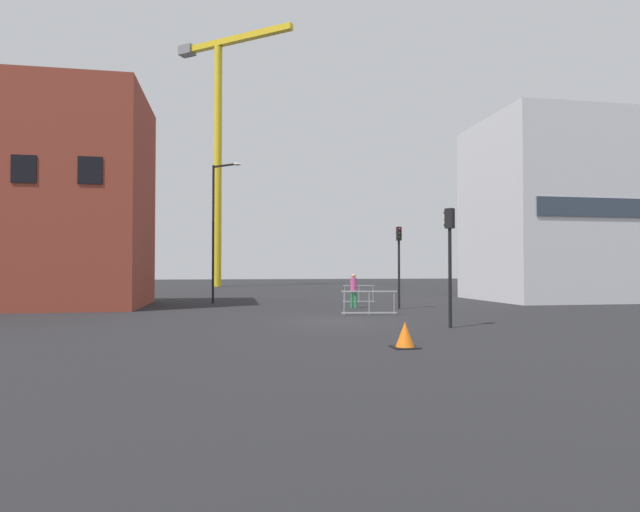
% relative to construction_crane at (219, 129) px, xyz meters
% --- Properties ---
extents(ground, '(160.00, 160.00, 0.00)m').
position_rel_construction_crane_xyz_m(ground, '(5.22, -40.37, -17.95)').
color(ground, black).
extents(brick_building, '(9.66, 7.79, 11.53)m').
position_rel_construction_crane_xyz_m(brick_building, '(-8.27, -30.28, -12.19)').
color(brick_building, brown).
rests_on(brick_building, ground).
extents(office_block, '(10.18, 8.62, 11.70)m').
position_rel_construction_crane_xyz_m(office_block, '(22.42, -29.28, -12.10)').
color(office_block, silver).
rests_on(office_block, ground).
extents(construction_crane, '(12.78, 9.68, 28.47)m').
position_rel_construction_crane_xyz_m(construction_crane, '(0.00, 0.00, 0.00)').
color(construction_crane, yellow).
rests_on(construction_crane, ground).
extents(streetlamp_tall, '(1.67, 1.39, 8.23)m').
position_rel_construction_crane_xyz_m(streetlamp_tall, '(0.37, -28.77, -13.12)').
color(streetlamp_tall, black).
rests_on(streetlamp_tall, ground).
extents(traffic_light_verge, '(0.27, 0.38, 4.21)m').
position_rel_construction_crane_xyz_m(traffic_light_verge, '(9.72, -34.58, -15.14)').
color(traffic_light_verge, black).
rests_on(traffic_light_verge, ground).
extents(traffic_light_island, '(0.36, 0.38, 4.17)m').
position_rel_construction_crane_xyz_m(traffic_light_island, '(8.72, -43.05, -15.16)').
color(traffic_light_island, black).
rests_on(traffic_light_island, ground).
extents(pedestrian_walking, '(0.34, 0.34, 1.80)m').
position_rel_construction_crane_xyz_m(pedestrian_walking, '(7.55, -33.64, -16.90)').
color(pedestrian_walking, '#2D844C').
rests_on(pedestrian_walking, ground).
extents(safety_barrier_right_run, '(2.47, 0.40, 1.08)m').
position_rel_construction_crane_xyz_m(safety_barrier_right_run, '(7.26, -37.75, -17.39)').
color(safety_barrier_right_run, '#9EA0A5').
rests_on(safety_barrier_right_run, ground).
extents(safety_barrier_front, '(1.91, 0.18, 1.08)m').
position_rel_construction_crane_xyz_m(safety_barrier_front, '(8.76, -30.01, -17.39)').
color(safety_barrier_front, '#9EA0A5').
rests_on(safety_barrier_front, ground).
extents(traffic_cone_on_verge, '(0.67, 0.67, 0.68)m').
position_rel_construction_crane_xyz_m(traffic_cone_on_verge, '(5.66, -47.12, -17.64)').
color(traffic_cone_on_verge, black).
rests_on(traffic_cone_on_verge, ground).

